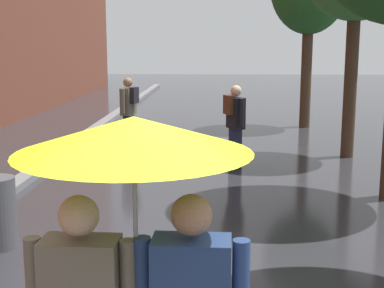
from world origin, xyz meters
The scene contains 4 objects.
kerb_strip centered at (-3.20, 10.00, 0.06)m, with size 0.30×36.00×0.12m, color slate.
couple_under_umbrella centered at (-0.25, 0.17, 1.40)m, with size 1.18×1.18×2.04m.
pedestrian_walking_midground centered at (0.51, 7.81, 0.86)m, with size 0.43×0.55×1.61m.
pedestrian_walking_far centered at (-1.81, 9.56, 0.87)m, with size 0.40×0.57×1.64m.
Camera 1 is at (0.15, -2.41, 2.39)m, focal length 50.58 mm.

